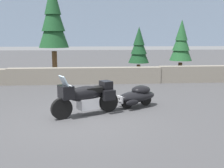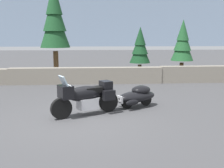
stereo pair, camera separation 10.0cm
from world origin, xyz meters
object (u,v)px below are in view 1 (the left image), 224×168
pine_tree_tall (53,18)px  pine_tree_far_right (181,42)px  car_shaped_trailer (137,96)px  touring_motorcycle (86,96)px  pine_tree_secondary (139,47)px

pine_tree_tall → pine_tree_far_right: bearing=-7.1°
car_shaped_trailer → pine_tree_tall: pine_tree_tall is taller
touring_motorcycle → pine_tree_tall: pine_tree_tall is taller
car_shaped_trailer → pine_tree_far_right: pine_tree_far_right is taller
car_shaped_trailer → pine_tree_tall: 8.30m
pine_tree_secondary → car_shaped_trailer: bearing=-100.4°
car_shaped_trailer → touring_motorcycle: bearing=-153.4°
pine_tree_far_right → pine_tree_secondary: bearing=175.5°
touring_motorcycle → car_shaped_trailer: (1.79, 0.89, -0.21)m
touring_motorcycle → pine_tree_tall: size_ratio=0.38×
car_shaped_trailer → pine_tree_secondary: pine_tree_secondary is taller
touring_motorcycle → pine_tree_secondary: bearing=67.3°
touring_motorcycle → car_shaped_trailer: touring_motorcycle is taller
touring_motorcycle → pine_tree_tall: (-1.97, 7.62, 2.89)m
pine_tree_tall → pine_tree_secondary: size_ratio=1.86×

